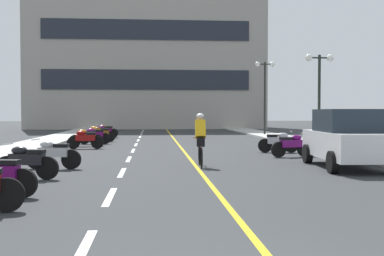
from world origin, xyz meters
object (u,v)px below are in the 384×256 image
street_lamp_mid (319,77)px  motorcycle_7 (85,139)px  cyclist_rider (200,139)px  parked_car_near (346,138)px  motorcycle_3 (26,161)px  motorcycle_10 (101,134)px  street_lamp_far (265,81)px  motorcycle_6 (278,142)px  motorcycle_9 (94,135)px  motorcycle_13 (105,130)px  motorcycle_12 (104,131)px  motorcycle_11 (97,132)px  motorcycle_5 (292,145)px  motorcycle_4 (53,154)px  motorcycle_8 (86,137)px

street_lamp_mid → motorcycle_7: size_ratio=2.66×
cyclist_rider → parked_car_near: bearing=-9.0°
motorcycle_3 → motorcycle_10: 15.85m
street_lamp_far → motorcycle_7: 16.93m
street_lamp_far → motorcycle_6: 15.54m
motorcycle_9 → motorcycle_13: 7.25m
motorcycle_3 → cyclist_rider: cyclist_rider is taller
motorcycle_10 → parked_car_near: bearing=-57.3°
parked_car_near → street_lamp_far: bearing=83.9°
parked_car_near → motorcycle_12: size_ratio=2.52×
motorcycle_3 → motorcycle_11: 17.71m
street_lamp_far → motorcycle_5: bearing=-99.5°
street_lamp_far → motorcycle_11: bearing=-157.5°
motorcycle_3 → motorcycle_11: same height
street_lamp_mid → street_lamp_far: bearing=91.3°
motorcycle_11 → motorcycle_13: (0.18, 3.36, 0.00)m
motorcycle_7 → motorcycle_9: size_ratio=1.00×
street_lamp_mid → motorcycle_7: 12.03m
motorcycle_4 → motorcycle_6: size_ratio=1.00×
parked_car_near → motorcycle_3: (-9.22, -1.86, -0.44)m
motorcycle_7 → motorcycle_8: size_ratio=1.00×
cyclist_rider → motorcycle_13: bearing=104.3°
motorcycle_5 → cyclist_rider: (-3.83, -3.01, 0.41)m
cyclist_rider → motorcycle_7: bearing=120.7°
motorcycle_6 → motorcycle_13: bearing=122.5°
motorcycle_5 → motorcycle_9: (-8.46, 8.23, 0.00)m
motorcycle_11 → cyclist_rider: bearing=-72.0°
motorcycle_10 → motorcycle_11: same height
motorcycle_6 → motorcycle_13: size_ratio=1.00×
motorcycle_3 → motorcycle_13: (0.02, 21.06, 0.00)m
cyclist_rider → motorcycle_11: bearing=108.0°
motorcycle_4 → motorcycle_13: same height
motorcycle_7 → cyclist_rider: size_ratio=0.96×
motorcycle_9 → motorcycle_11: 3.90m
motorcycle_6 → motorcycle_10: (-8.35, 8.22, 0.00)m
street_lamp_far → motorcycle_13: (-11.40, -1.44, -3.50)m
motorcycle_3 → motorcycle_12: (0.10, 19.51, 0.00)m
motorcycle_3 → motorcycle_4: bearing=84.2°
parked_car_near → motorcycle_9: bearing=127.3°
street_lamp_far → motorcycle_4: street_lamp_far is taller
street_lamp_far → motorcycle_11: 13.02m
parked_car_near → motorcycle_4: size_ratio=2.54×
motorcycle_6 → motorcycle_11: size_ratio=1.00×
motorcycle_12 → motorcycle_3: bearing=-90.3°
motorcycle_4 → motorcycle_8: (-0.33, 9.87, 0.00)m
parked_car_near → motorcycle_5: 3.80m
motorcycle_12 → motorcycle_13: bearing=92.9°
motorcycle_11 → motorcycle_4: bearing=-88.6°
motorcycle_10 → motorcycle_13: 5.22m
street_lamp_far → motorcycle_12: (-11.33, -2.99, -3.50)m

